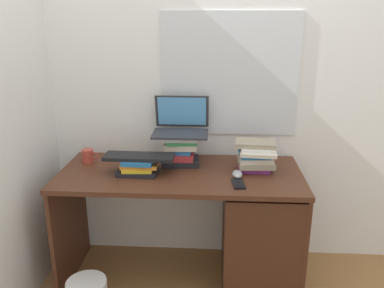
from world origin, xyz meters
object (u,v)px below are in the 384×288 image
at_px(laptop, 181,124).
at_px(keyboard, 139,157).
at_px(book_stack_keyboard_riser, 138,166).
at_px(computer_mouse, 237,174).
at_px(desk, 241,226).
at_px(book_stack_tall, 180,150).
at_px(cell_phone, 238,184).
at_px(mug, 88,156).
at_px(book_stack_side, 256,155).

xyz_separation_m(laptop, keyboard, (-0.23, -0.24, -0.14)).
height_order(book_stack_keyboard_riser, keyboard, keyboard).
xyz_separation_m(keyboard, computer_mouse, (0.59, -0.02, -0.09)).
bearing_deg(laptop, desk, -29.69).
xyz_separation_m(book_stack_tall, cell_phone, (0.36, -0.32, -0.09)).
height_order(desk, keyboard, keyboard).
bearing_deg(desk, mug, 171.15).
xyz_separation_m(keyboard, mug, (-0.37, 0.17, -0.07)).
relative_size(book_stack_side, mug, 2.29).
relative_size(desk, laptop, 4.24).
distance_m(desk, cell_phone, 0.39).
distance_m(book_stack_tall, book_stack_keyboard_riser, 0.31).
height_order(keyboard, computer_mouse, keyboard).
relative_size(computer_mouse, cell_phone, 0.76).
distance_m(keyboard, cell_phone, 0.62).
bearing_deg(desk, book_stack_tall, 157.27).
relative_size(book_stack_keyboard_riser, computer_mouse, 2.38).
bearing_deg(cell_phone, desk, 70.23).
relative_size(laptop, mug, 3.15).
xyz_separation_m(desk, computer_mouse, (-0.04, -0.04, 0.36)).
relative_size(desk, book_stack_keyboard_riser, 6.01).
relative_size(desk, mug, 13.35).
bearing_deg(keyboard, mug, 155.88).
bearing_deg(book_stack_keyboard_riser, book_stack_side, 7.97).
xyz_separation_m(book_stack_tall, mug, (-0.61, -0.01, -0.05)).
bearing_deg(cell_phone, keyboard, 160.85).
bearing_deg(book_stack_side, computer_mouse, -135.50).
distance_m(book_stack_tall, computer_mouse, 0.42).
relative_size(book_stack_side, laptop, 0.73).
distance_m(book_stack_side, mug, 1.09).
xyz_separation_m(keyboard, cell_phone, (0.59, -0.13, -0.10)).
distance_m(laptop, keyboard, 0.37).
height_order(book_stack_side, cell_phone, book_stack_side).
xyz_separation_m(book_stack_tall, laptop, (0.00, 0.06, 0.15)).
height_order(book_stack_tall, cell_phone, book_stack_tall).
bearing_deg(cell_phone, book_stack_side, 56.70).
relative_size(book_stack_tall, computer_mouse, 2.40).
xyz_separation_m(book_stack_tall, book_stack_side, (0.48, -0.09, 0.00)).
bearing_deg(mug, cell_phone, -17.71).
bearing_deg(laptop, book_stack_tall, -92.06).
distance_m(laptop, cell_phone, 0.57).
relative_size(book_stack_tall, cell_phone, 1.83).
relative_size(desk, book_stack_tall, 5.98).
distance_m(computer_mouse, mug, 0.98).
bearing_deg(laptop, computer_mouse, -36.22).
bearing_deg(mug, laptop, 6.45).
bearing_deg(book_stack_keyboard_riser, desk, 2.00).
relative_size(book_stack_keyboard_riser, laptop, 0.70).
bearing_deg(cell_phone, book_stack_tall, 132.09).
bearing_deg(desk, keyboard, -178.27).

